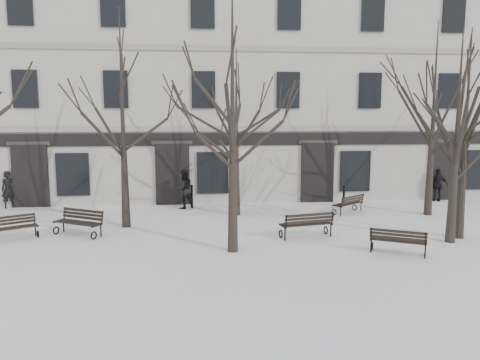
{
  "coord_description": "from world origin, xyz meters",
  "views": [
    {
      "loc": [
        -2.38,
        -14.23,
        4.27
      ],
      "look_at": [
        -0.75,
        3.0,
        1.83
      ],
      "focal_mm": 35.0,
      "sensor_mm": 36.0,
      "label": 1
    }
  ],
  "objects": [
    {
      "name": "ground",
      "position": [
        0.0,
        0.0,
        0.0
      ],
      "size": [
        100.0,
        100.0,
        0.0
      ],
      "primitive_type": "plane",
      "color": "white",
      "rests_on": "ground"
    },
    {
      "name": "building",
      "position": [
        0.0,
        12.96,
        5.52
      ],
      "size": [
        40.4,
        10.2,
        11.4
      ],
      "color": "beige",
      "rests_on": "ground"
    },
    {
      "name": "tree_1",
      "position": [
        -1.27,
        -0.03,
        5.22
      ],
      "size": [
        5.85,
        5.85,
        8.35
      ],
      "color": "black",
      "rests_on": "ground"
    },
    {
      "name": "tree_2",
      "position": [
        6.11,
        0.34,
        4.4
      ],
      "size": [
        4.93,
        4.93,
        7.04
      ],
      "color": "black",
      "rests_on": "ground"
    },
    {
      "name": "tree_3",
      "position": [
        6.7,
        0.84,
        4.44
      ],
      "size": [
        4.98,
        4.98,
        7.11
      ],
      "color": "black",
      "rests_on": "ground"
    },
    {
      "name": "tree_4",
      "position": [
        -5.08,
        3.57,
        5.09
      ],
      "size": [
        5.69,
        5.69,
        8.13
      ],
      "color": "black",
      "rests_on": "ground"
    },
    {
      "name": "tree_5",
      "position": [
        -0.69,
        5.29,
        4.34
      ],
      "size": [
        4.86,
        4.86,
        6.95
      ],
      "color": "black",
      "rests_on": "ground"
    },
    {
      "name": "tree_6",
      "position": [
        7.48,
        4.57,
        5.05
      ],
      "size": [
        5.66,
        5.66,
        8.08
      ],
      "color": "black",
      "rests_on": "ground"
    },
    {
      "name": "bench_0",
      "position": [
        -8.7,
        2.03,
        0.45
      ],
      "size": [
        1.68,
        1.33,
        0.82
      ],
      "rotation": [
        0.0,
        0.0,
        0.54
      ],
      "color": "black",
      "rests_on": "ground"
    },
    {
      "name": "bench_1",
      "position": [
        1.43,
        1.33,
        0.5
      ],
      "size": [
        1.93,
        1.04,
        0.93
      ],
      "rotation": [
        0.0,
        0.0,
        3.36
      ],
      "color": "black",
      "rests_on": "ground"
    },
    {
      "name": "bench_2",
      "position": [
        3.74,
        -0.87,
        0.45
      ],
      "size": [
        1.72,
        1.29,
        0.83
      ],
      "rotation": [
        0.0,
        0.0,
        2.66
      ],
      "color": "black",
      "rests_on": "ground"
    },
    {
      "name": "bench_3",
      "position": [
        -6.55,
        2.44,
        0.5
      ],
      "size": [
        1.88,
        1.45,
        0.92
      ],
      "rotation": [
        0.0,
        0.0,
        -0.52
      ],
      "color": "black",
      "rests_on": "ground"
    },
    {
      "name": "bench_4",
      "position": [
        4.2,
        5.15,
        0.45
      ],
      "size": [
        1.63,
        1.43,
        0.82
      ],
      "rotation": [
        0.0,
        0.0,
        3.79
      ],
      "color": "black",
      "rests_on": "ground"
    },
    {
      "name": "bollard_a",
      "position": [
        -2.61,
        7.12,
        0.57
      ],
      "size": [
        0.14,
        0.14,
        1.06
      ],
      "color": "black",
      "rests_on": "ground"
    },
    {
      "name": "bollard_b",
      "position": [
        4.48,
        6.77,
        0.53
      ],
      "size": [
        0.13,
        0.13,
        0.98
      ],
      "color": "black",
      "rests_on": "ground"
    },
    {
      "name": "pedestrian_a",
      "position": [
        -10.96,
        7.8,
        0.0
      ],
      "size": [
        0.74,
        0.67,
        1.7
      ],
      "primitive_type": "imported",
      "rotation": [
        0.0,
        0.0,
        0.54
      ],
      "color": "black",
      "rests_on": "ground"
    },
    {
      "name": "pedestrian_b",
      "position": [
        -2.95,
        6.9,
        0.0
      ],
      "size": [
        1.09,
        1.01,
        1.8
      ],
      "primitive_type": "imported",
      "rotation": [
        0.0,
        0.0,
        3.63
      ],
      "color": "black",
      "rests_on": "ground"
    },
    {
      "name": "pedestrian_c",
      "position": [
        9.49,
        7.54,
        0.0
      ],
      "size": [
        1.01,
        0.54,
        1.64
      ],
      "primitive_type": "imported",
      "rotation": [
        0.0,
        0.0,
        2.99
      ],
      "color": "black",
      "rests_on": "ground"
    }
  ]
}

